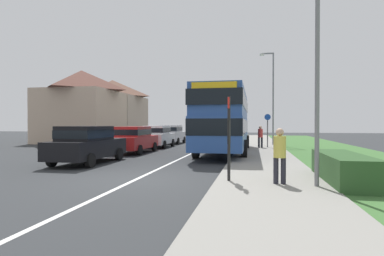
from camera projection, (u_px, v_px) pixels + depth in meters
The scene contains 17 objects.
ground_plane at pixel (136, 179), 10.15m from camera, with size 120.00×120.00×0.00m, color #2D3033.
lane_marking_centre at pixel (187, 155), 18.00m from camera, with size 0.14×60.00×0.01m, color silver.
pavement_near_side at pixel (264, 160), 15.23m from camera, with size 3.20×68.00×0.12m, color gray.
grass_verge_seaward at pixel (360, 162), 14.40m from camera, with size 6.00×68.00×0.08m, color #3D6B33.
roadside_hedge at pixel (343, 169), 9.30m from camera, with size 1.10×3.76×0.90m, color #2D5128.
double_decker_bus at pixel (225, 118), 19.19m from camera, with size 2.80×11.06×3.70m.
parked_car_black at pixel (87, 143), 14.28m from camera, with size 1.95×4.50×1.70m.
parked_car_red at pixel (134, 138), 19.49m from camera, with size 1.87×4.42×1.64m.
parked_car_white at pixel (158, 136), 24.20m from camera, with size 1.88×3.93×1.67m.
parked_car_silver at pixel (171, 134), 29.05m from camera, with size 1.99×4.09×1.70m.
pedestrian_at_stop at pixel (280, 153), 8.77m from camera, with size 0.34×0.34×1.67m.
pedestrian_walking_away at pixel (260, 136), 22.37m from camera, with size 0.34×0.34×1.67m.
bus_stop_sign at pixel (229, 132), 9.27m from camera, with size 0.09×0.52×2.60m.
cycle_route_sign at pixel (268, 129), 22.73m from camera, with size 0.44×0.08×2.52m.
street_lamp_near at pixel (314, 13), 8.42m from camera, with size 1.14×0.20×8.38m.
street_lamp_mid at pixel (272, 93), 25.74m from camera, with size 1.14×0.20×7.63m.
house_terrace_far_side at pixel (98, 108), 33.96m from camera, with size 6.57×13.52×7.02m.
Camera 1 is at (3.71, -9.59, 1.78)m, focal length 29.51 mm.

